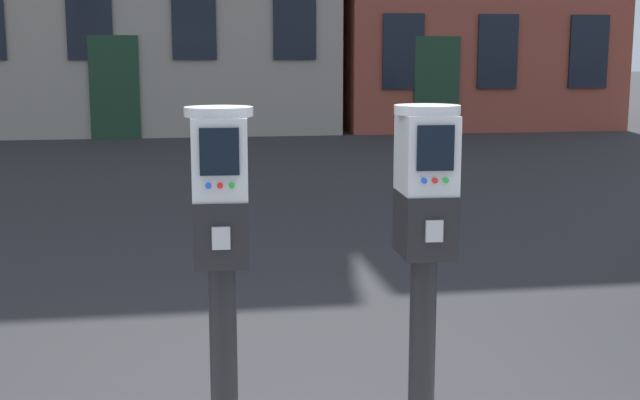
# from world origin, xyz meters

# --- Properties ---
(parking_meter_near_kerb) EXTENTS (0.23, 0.26, 1.40)m
(parking_meter_near_kerb) POSITION_xyz_m (-0.39, -0.32, 1.11)
(parking_meter_near_kerb) COLOR black
(parking_meter_near_kerb) RESTS_ON sidewalk_slab
(parking_meter_twin_adjacent) EXTENTS (0.23, 0.26, 1.40)m
(parking_meter_twin_adjacent) POSITION_xyz_m (0.28, -0.32, 1.11)
(parking_meter_twin_adjacent) COLOR black
(parking_meter_twin_adjacent) RESTS_ON sidewalk_slab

